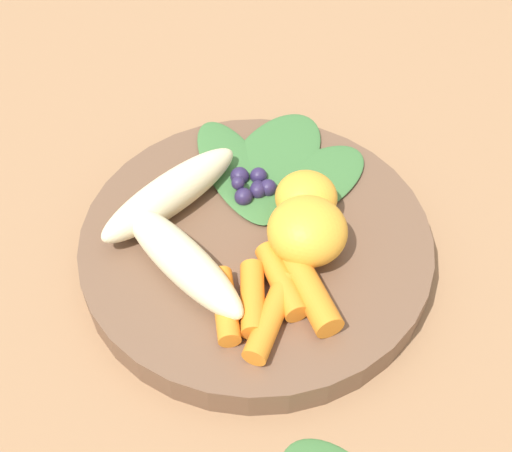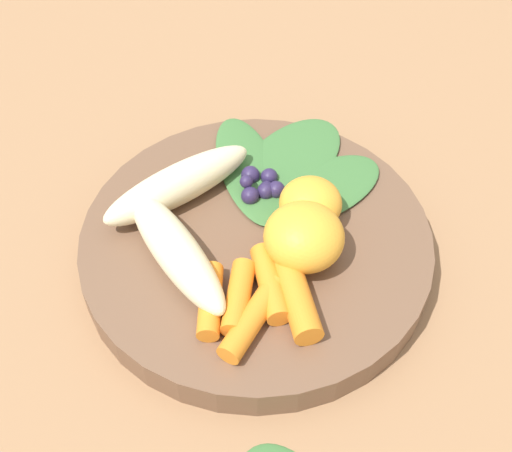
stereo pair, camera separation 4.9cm
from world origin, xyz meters
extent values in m
plane|color=#99704C|center=(0.00, 0.00, 0.00)|extent=(2.40, 2.40, 0.00)
cylinder|color=brown|center=(0.00, 0.00, 0.01)|extent=(0.26, 0.26, 0.02)
ellipsoid|color=beige|center=(-0.05, -0.04, 0.04)|extent=(0.11, 0.11, 0.03)
ellipsoid|color=beige|center=(-0.06, 0.02, 0.04)|extent=(0.11, 0.11, 0.03)
ellipsoid|color=#F4A833|center=(0.04, 0.02, 0.04)|extent=(0.05, 0.05, 0.03)
ellipsoid|color=#F4A833|center=(0.04, -0.01, 0.05)|extent=(0.06, 0.06, 0.04)
cylinder|color=orange|center=(-0.02, -0.07, 0.03)|extent=(0.02, 0.06, 0.01)
cylinder|color=orange|center=(0.00, -0.06, 0.03)|extent=(0.02, 0.05, 0.02)
cylinder|color=orange|center=(0.01, -0.08, 0.03)|extent=(0.04, 0.07, 0.02)
cylinder|color=orange|center=(0.02, -0.05, 0.03)|extent=(0.04, 0.06, 0.02)
cylinder|color=orange|center=(0.04, -0.05, 0.03)|extent=(0.04, 0.07, 0.02)
sphere|color=#2D234C|center=(0.00, 0.05, 0.03)|extent=(0.01, 0.01, 0.01)
sphere|color=#2D234C|center=(0.01, 0.04, 0.03)|extent=(0.01, 0.01, 0.01)
sphere|color=#2D234C|center=(0.00, 0.04, 0.03)|extent=(0.01, 0.01, 0.01)
sphere|color=#2D234C|center=(0.00, 0.04, 0.03)|extent=(0.01, 0.01, 0.01)
sphere|color=#2D234C|center=(-0.01, 0.04, 0.04)|extent=(0.01, 0.01, 0.01)
sphere|color=#2D234C|center=(-0.01, 0.03, 0.03)|extent=(0.01, 0.01, 0.01)
sphere|color=#2D234C|center=(-0.01, 0.05, 0.03)|extent=(0.01, 0.01, 0.01)
cylinder|color=white|center=(0.01, 0.08, 0.03)|extent=(0.05, 0.05, 0.00)
ellipsoid|color=#3D7038|center=(0.04, 0.05, 0.03)|extent=(0.11, 0.11, 0.00)
ellipsoid|color=#3D7038|center=(0.01, 0.08, 0.03)|extent=(0.10, 0.13, 0.00)
ellipsoid|color=#3D7038|center=(-0.02, 0.06, 0.03)|extent=(0.09, 0.13, 0.00)
camera|label=1|loc=(0.01, -0.32, 0.40)|focal=47.84mm
camera|label=2|loc=(0.06, -0.31, 0.40)|focal=47.84mm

